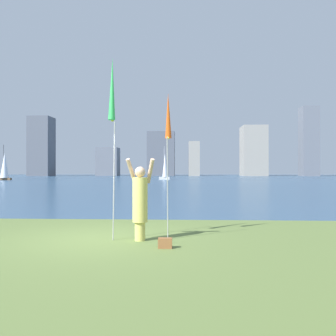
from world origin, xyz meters
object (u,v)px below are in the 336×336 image
object	(u,v)px
person	(140,200)
bag	(165,243)
kite_flag_right	(168,119)
sailboat_2	(165,167)
kite_flag_left	(112,93)
sailboat_4	(4,166)

from	to	relation	value
person	bag	size ratio (longest dim) A/B	6.54
kite_flag_right	sailboat_2	size ratio (longest dim) A/B	0.62
kite_flag_left	bag	world-z (taller)	kite_flag_left
person	sailboat_4	bearing A→B (deg)	116.24
person	sailboat_2	world-z (taller)	sailboat_2
person	kite_flag_right	distance (m)	2.09
sailboat_2	sailboat_4	bearing A→B (deg)	-171.63
kite_flag_left	sailboat_2	world-z (taller)	sailboat_2
kite_flag_right	kite_flag_left	bearing A→B (deg)	-156.88
kite_flag_left	sailboat_2	size ratio (longest dim) A/B	0.75
person	sailboat_2	xyz separation A→B (m)	(-2.42, 52.31, 1.17)
bag	sailboat_2	size ratio (longest dim) A/B	0.05
sailboat_2	sailboat_4	size ratio (longest dim) A/B	0.99
kite_flag_right	sailboat_2	distance (m)	51.98
kite_flag_right	sailboat_4	distance (m)	56.17
sailboat_2	bag	bearing A→B (deg)	-86.71
bag	sailboat_4	xyz separation A→B (m)	(-29.05, 49.28, 2.15)
bag	sailboat_4	world-z (taller)	sailboat_4
sailboat_4	person	bearing A→B (deg)	-59.62
kite_flag_left	bag	xyz separation A→B (m)	(1.27, -0.67, -3.32)
kite_flag_left	sailboat_4	world-z (taller)	sailboat_4
kite_flag_right	bag	distance (m)	3.03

